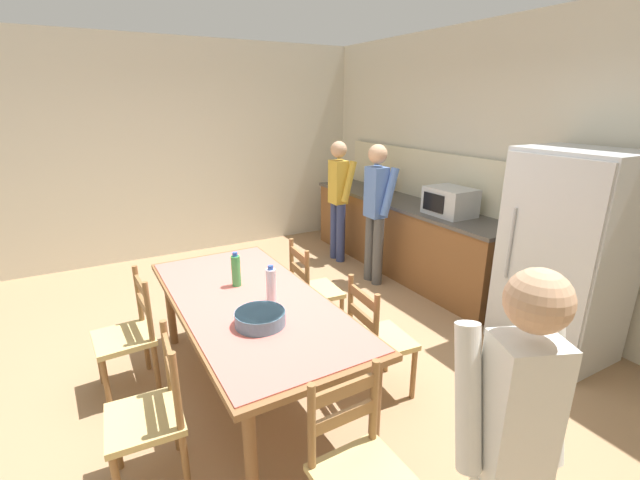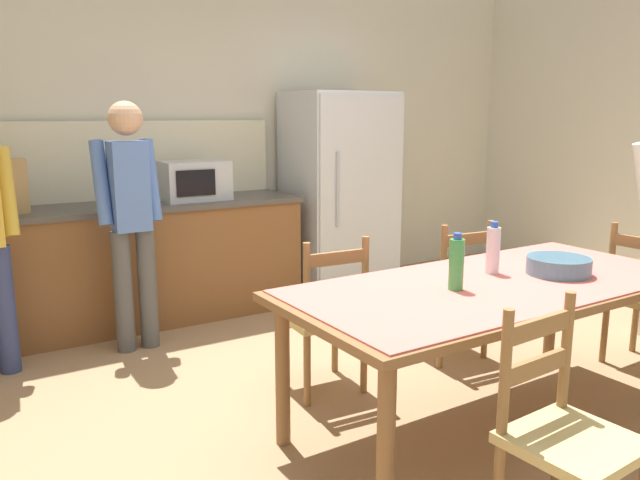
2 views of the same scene
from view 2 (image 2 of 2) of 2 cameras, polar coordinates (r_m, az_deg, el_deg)
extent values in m
plane|color=#9E7A56|center=(3.52, 8.43, -15.10)|extent=(8.32, 8.32, 0.00)
cube|color=beige|center=(5.45, -9.62, 10.09)|extent=(6.52, 0.12, 2.90)
cube|color=brown|center=(4.84, -20.05, -2.74)|extent=(3.14, 0.62, 0.87)
cube|color=#4C4742|center=(4.75, -20.42, 2.61)|extent=(3.18, 0.66, 0.04)
cube|color=beige|center=(5.02, -21.39, 6.66)|extent=(3.14, 0.03, 0.60)
cube|color=silver|center=(5.54, 1.75, 4.30)|extent=(0.87, 0.68, 1.75)
cube|color=silver|center=(5.25, 3.87, 3.88)|extent=(0.83, 0.02, 1.68)
cylinder|color=#A5AAB2|center=(5.07, 1.62, 4.64)|extent=(0.02, 0.02, 0.61)
cube|color=#B2B7BC|center=(4.92, -11.52, 5.38)|extent=(0.50, 0.38, 0.30)
cube|color=black|center=(4.72, -11.26, 5.14)|extent=(0.30, 0.01, 0.19)
cube|color=tan|center=(4.63, -26.67, 4.40)|extent=(0.24, 0.16, 0.36)
cylinder|color=brown|center=(2.44, 6.04, -18.37)|extent=(0.07, 0.07, 0.71)
cylinder|color=brown|center=(3.02, -3.44, -12.16)|extent=(0.07, 0.07, 0.71)
cylinder|color=brown|center=(4.27, 20.43, -5.75)|extent=(0.07, 0.07, 0.71)
cube|color=brown|center=(3.19, 15.72, -4.14)|extent=(2.18, 1.01, 0.04)
cube|color=#D1665B|center=(3.19, 15.74, -3.73)|extent=(2.09, 0.97, 0.01)
cylinder|color=green|center=(2.97, 12.36, -2.21)|extent=(0.07, 0.07, 0.24)
cylinder|color=#2D51B2|center=(2.94, 12.47, 0.35)|extent=(0.04, 0.04, 0.03)
cylinder|color=silver|center=(3.32, 15.54, -0.93)|extent=(0.07, 0.07, 0.24)
cylinder|color=#2D51B2|center=(3.29, 15.66, 1.37)|extent=(0.04, 0.04, 0.03)
cylinder|color=slate|center=(3.42, 20.97, -2.20)|extent=(0.32, 0.32, 0.09)
cylinder|color=slate|center=(3.41, 21.01, -1.63)|extent=(0.31, 0.31, 0.02)
cylinder|color=olive|center=(4.46, 11.96, -6.55)|extent=(0.04, 0.04, 0.41)
cylinder|color=olive|center=(4.25, 8.13, -7.31)|extent=(0.04, 0.04, 0.41)
cylinder|color=olive|center=(4.22, 14.86, -7.76)|extent=(0.04, 0.04, 0.41)
cylinder|color=olive|center=(4.00, 10.94, -8.65)|extent=(0.04, 0.04, 0.41)
cube|color=tan|center=(4.16, 11.60, -4.61)|extent=(0.45, 0.43, 0.04)
cylinder|color=olive|center=(4.09, 15.20, -1.45)|extent=(0.04, 0.04, 0.46)
cylinder|color=olive|center=(3.86, 11.21, -2.01)|extent=(0.04, 0.04, 0.46)
cube|color=olive|center=(3.95, 13.35, 0.10)|extent=(0.36, 0.05, 0.07)
cube|color=olive|center=(3.98, 13.25, -2.05)|extent=(0.36, 0.05, 0.07)
cylinder|color=olive|center=(3.88, 1.37, -9.09)|extent=(0.04, 0.04, 0.41)
cylinder|color=olive|center=(3.73, -3.55, -9.98)|extent=(0.04, 0.04, 0.41)
cylinder|color=olive|center=(3.60, 4.04, -10.75)|extent=(0.04, 0.04, 0.41)
cylinder|color=olive|center=(3.44, -1.18, -11.83)|extent=(0.04, 0.04, 0.41)
cube|color=tan|center=(3.58, 0.18, -7.03)|extent=(0.45, 0.43, 0.04)
cylinder|color=olive|center=(3.45, 4.15, -3.43)|extent=(0.04, 0.04, 0.46)
cylinder|color=olive|center=(3.28, -1.22, -4.18)|extent=(0.04, 0.04, 0.46)
cube|color=olive|center=(3.33, 1.55, -1.66)|extent=(0.36, 0.05, 0.07)
cube|color=olive|center=(3.37, 1.53, -4.18)|extent=(0.36, 0.05, 0.07)
cylinder|color=olive|center=(4.69, 26.85, -6.70)|extent=(0.04, 0.04, 0.41)
cylinder|color=olive|center=(4.40, 24.58, -7.60)|extent=(0.04, 0.04, 0.41)
cylinder|color=olive|center=(4.28, 25.10, -1.57)|extent=(0.04, 0.04, 0.46)
cube|color=olive|center=(4.20, 27.14, -2.32)|extent=(0.03, 0.36, 0.07)
cylinder|color=olive|center=(2.79, 20.83, -18.52)|extent=(0.04, 0.04, 0.41)
cube|color=tan|center=(2.47, 22.17, -16.80)|extent=(0.45, 0.43, 0.04)
cylinder|color=olive|center=(2.31, 16.57, -11.51)|extent=(0.04, 0.04, 0.46)
cylinder|color=olive|center=(2.59, 21.58, -9.34)|extent=(0.04, 0.04, 0.46)
cube|color=olive|center=(2.41, 19.43, -7.52)|extent=(0.36, 0.05, 0.07)
cube|color=olive|center=(2.46, 19.19, -10.87)|extent=(0.36, 0.05, 0.07)
cylinder|color=navy|center=(4.26, -26.83, -5.69)|extent=(0.12, 0.12, 0.80)
cylinder|color=gold|center=(4.19, -26.71, 3.97)|extent=(0.09, 0.22, 0.54)
cylinder|color=#4C4C4C|center=(4.34, -17.53, -4.55)|extent=(0.12, 0.12, 0.82)
cylinder|color=#4C4C4C|center=(4.38, -15.48, -4.29)|extent=(0.12, 0.12, 0.82)
cube|color=#5175BC|center=(4.23, -17.04, 4.72)|extent=(0.23, 0.19, 0.58)
sphere|color=tan|center=(4.20, -17.39, 10.58)|extent=(0.22, 0.22, 0.22)
cylinder|color=#5175BC|center=(4.25, -19.39, 4.95)|extent=(0.09, 0.22, 0.55)
cylinder|color=#5175BC|center=(4.33, -15.22, 5.31)|extent=(0.09, 0.22, 0.55)
camera|label=1|loc=(5.11, 46.67, 14.07)|focal=24.00mm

